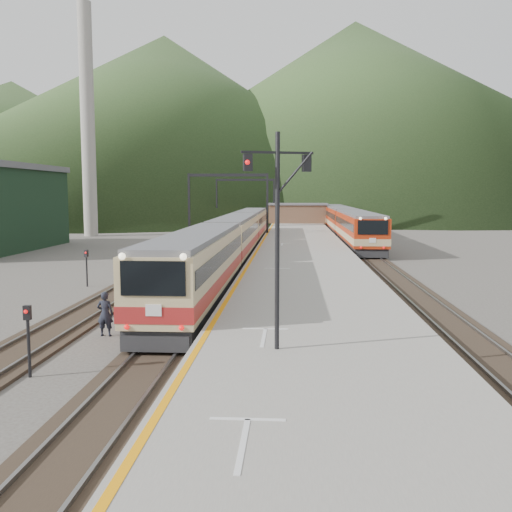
# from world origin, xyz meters

# --- Properties ---
(ground) EXTENTS (400.00, 400.00, 0.00)m
(ground) POSITION_xyz_m (0.00, 0.00, 0.00)
(ground) COLOR #47423D
(ground) RESTS_ON ground
(track_main) EXTENTS (2.60, 200.00, 0.23)m
(track_main) POSITION_xyz_m (0.00, 40.00, 0.07)
(track_main) COLOR black
(track_main) RESTS_ON ground
(track_far) EXTENTS (2.60, 200.00, 0.23)m
(track_far) POSITION_xyz_m (-5.00, 40.00, 0.07)
(track_far) COLOR black
(track_far) RESTS_ON ground
(track_second) EXTENTS (2.60, 200.00, 0.23)m
(track_second) POSITION_xyz_m (11.50, 40.00, 0.07)
(track_second) COLOR black
(track_second) RESTS_ON ground
(platform) EXTENTS (8.00, 100.00, 1.00)m
(platform) POSITION_xyz_m (5.60, 38.00, 0.50)
(platform) COLOR gray
(platform) RESTS_ON ground
(gantry_near) EXTENTS (9.55, 0.25, 8.00)m
(gantry_near) POSITION_xyz_m (-2.85, 55.00, 5.59)
(gantry_near) COLOR black
(gantry_near) RESTS_ON ground
(gantry_far) EXTENTS (9.55, 0.25, 8.00)m
(gantry_far) POSITION_xyz_m (-2.85, 80.00, 5.59)
(gantry_far) COLOR black
(gantry_far) RESTS_ON ground
(smokestack) EXTENTS (1.80, 1.80, 30.00)m
(smokestack) POSITION_xyz_m (-22.00, 62.00, 15.00)
(smokestack) COLOR #9E998E
(smokestack) RESTS_ON ground
(station_shed) EXTENTS (9.40, 4.40, 3.10)m
(station_shed) POSITION_xyz_m (5.60, 78.00, 2.57)
(station_shed) COLOR brown
(station_shed) RESTS_ON platform
(hill_a) EXTENTS (180.00, 180.00, 60.00)m
(hill_a) POSITION_xyz_m (-40.00, 190.00, 30.00)
(hill_a) COLOR #2A431E
(hill_a) RESTS_ON ground
(hill_b) EXTENTS (220.00, 220.00, 75.00)m
(hill_b) POSITION_xyz_m (30.00, 230.00, 37.50)
(hill_b) COLOR #2A431E
(hill_b) RESTS_ON ground
(hill_d) EXTENTS (200.00, 200.00, 55.00)m
(hill_d) POSITION_xyz_m (-120.00, 240.00, 27.50)
(hill_d) COLOR #2A431E
(hill_d) RESTS_ON ground
(main_train) EXTENTS (2.74, 56.24, 3.34)m
(main_train) POSITION_xyz_m (0.00, 34.77, 1.90)
(main_train) COLOR tan
(main_train) RESTS_ON track_main
(second_train) EXTENTS (3.08, 63.17, 3.76)m
(second_train) POSITION_xyz_m (11.50, 67.69, 2.11)
(second_train) COLOR #A8290D
(second_train) RESTS_ON track_second
(signal_mast) EXTENTS (2.11, 0.80, 6.49)m
(signal_mast) POSITION_xyz_m (4.26, 4.67, 4.98)
(signal_mast) COLOR black
(signal_mast) RESTS_ON platform
(short_signal_a) EXTENTS (0.23, 0.17, 2.27)m
(short_signal_a) POSITION_xyz_m (-3.43, 4.52, 1.46)
(short_signal_a) COLOR black
(short_signal_a) RESTS_ON ground
(short_signal_b) EXTENTS (0.24, 0.19, 2.27)m
(short_signal_b) POSITION_xyz_m (-2.45, 27.05, 1.46)
(short_signal_b) COLOR black
(short_signal_b) RESTS_ON ground
(short_signal_c) EXTENTS (0.26, 0.22, 2.27)m
(short_signal_c) POSITION_xyz_m (-7.81, 21.56, 1.46)
(short_signal_c) COLOR black
(short_signal_c) RESTS_ON ground
(worker) EXTENTS (0.67, 0.44, 1.81)m
(worker) POSITION_xyz_m (-2.74, 9.72, 0.91)
(worker) COLOR black
(worker) RESTS_ON ground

